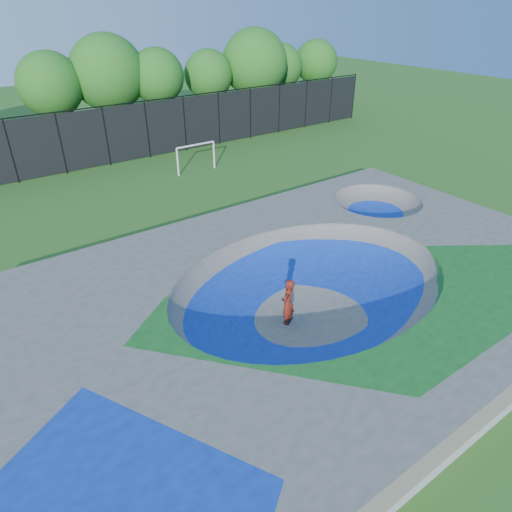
# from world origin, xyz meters

# --- Properties ---
(ground) EXTENTS (120.00, 120.00, 0.00)m
(ground) POSITION_xyz_m (0.00, 0.00, 0.00)
(ground) COLOR #2B5F1A
(ground) RESTS_ON ground
(skate_deck) EXTENTS (22.00, 14.00, 1.50)m
(skate_deck) POSITION_xyz_m (0.00, 0.00, 0.75)
(skate_deck) COLOR gray
(skate_deck) RESTS_ON ground
(skater) EXTENTS (0.80, 0.72, 1.85)m
(skater) POSITION_xyz_m (-1.20, -0.10, 0.92)
(skater) COLOR red
(skater) RESTS_ON ground
(skateboard) EXTENTS (0.78, 0.60, 0.05)m
(skateboard) POSITION_xyz_m (-1.20, -0.10, 0.03)
(skateboard) COLOR black
(skateboard) RESTS_ON ground
(soccer_goal) EXTENTS (2.87, 0.12, 1.90)m
(soccer_goal) POSITION_xyz_m (4.23, 16.22, 1.31)
(soccer_goal) COLOR silver
(soccer_goal) RESTS_ON ground
(fence) EXTENTS (48.09, 0.09, 4.04)m
(fence) POSITION_xyz_m (0.00, 21.00, 2.10)
(fence) COLOR black
(fence) RESTS_ON ground
(treeline) EXTENTS (52.88, 7.53, 8.75)m
(treeline) POSITION_xyz_m (-2.29, 26.13, 5.04)
(treeline) COLOR #402E20
(treeline) RESTS_ON ground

